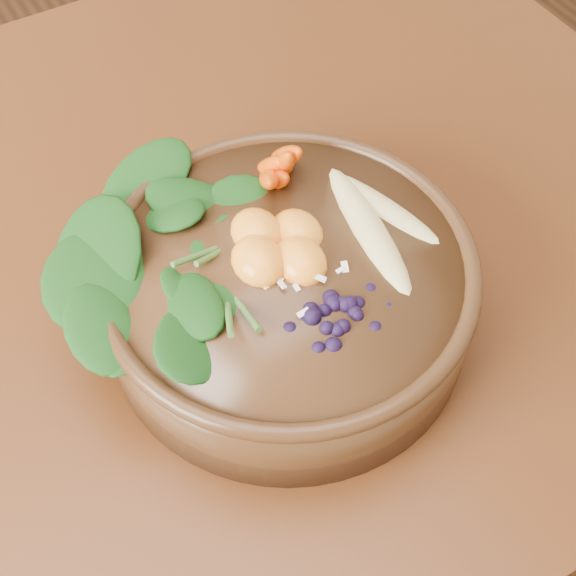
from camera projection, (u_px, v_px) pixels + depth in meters
name	position (u px, v px, depth m)	size (l,w,h in m)	color
ground	(117.00, 575.00, 1.36)	(4.00, 4.00, 0.00)	#381E0F
dining_table	(8.00, 380.00, 0.83)	(1.60, 0.90, 0.75)	#331C0C
stoneware_bowl	(288.00, 295.00, 0.72)	(0.33, 0.33, 0.09)	#422713
kale_heap	(195.00, 217.00, 0.69)	(0.22, 0.19, 0.05)	#154312
carrot_cluster	(293.00, 138.00, 0.71)	(0.07, 0.07, 0.09)	#ED4802
banana_halves	(378.00, 205.00, 0.71)	(0.09, 0.19, 0.03)	#E0CC84
mandarin_cluster	(278.00, 234.00, 0.68)	(0.10, 0.10, 0.04)	orange
blueberry_pile	(336.00, 302.00, 0.63)	(0.15, 0.11, 0.05)	black
coconut_flakes	(304.00, 278.00, 0.67)	(0.10, 0.08, 0.01)	white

